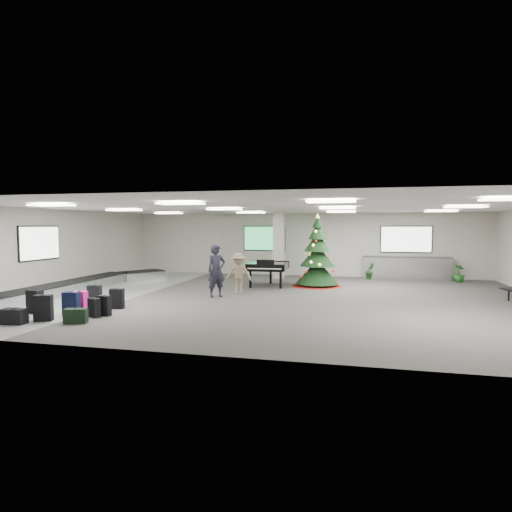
% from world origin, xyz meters
% --- Properties ---
extents(ground, '(18.00, 18.00, 0.00)m').
position_xyz_m(ground, '(0.00, 0.00, 0.00)').
color(ground, '#3E3B39').
rests_on(ground, ground).
extents(room_envelope, '(18.02, 14.02, 3.21)m').
position_xyz_m(room_envelope, '(-0.38, 0.67, 2.33)').
color(room_envelope, beige).
rests_on(room_envelope, ground).
extents(baggage_carousel, '(2.28, 9.71, 0.43)m').
position_xyz_m(baggage_carousel, '(-7.84, -0.08, 0.21)').
color(baggage_carousel, silver).
rests_on(baggage_carousel, ground).
extents(service_counter, '(4.05, 0.65, 1.08)m').
position_xyz_m(service_counter, '(5.00, 6.65, 0.55)').
color(service_counter, silver).
rests_on(service_counter, ground).
extents(suitcase_0, '(0.51, 0.38, 0.72)m').
position_xyz_m(suitcase_0, '(-5.49, -5.09, 0.35)').
color(suitcase_0, black).
rests_on(suitcase_0, ground).
extents(suitcase_1, '(0.38, 0.22, 0.59)m').
position_xyz_m(suitcase_1, '(-4.30, -4.12, 0.29)').
color(suitcase_1, black).
rests_on(suitcase_1, ground).
extents(pink_suitcase, '(0.42, 0.24, 0.67)m').
position_xyz_m(pink_suitcase, '(-5.17, -3.98, 0.32)').
color(pink_suitcase, '#FF2198').
rests_on(pink_suitcase, ground).
extents(suitcase_3, '(0.44, 0.29, 0.64)m').
position_xyz_m(suitcase_3, '(-4.51, -3.09, 0.31)').
color(suitcase_3, black).
rests_on(suitcase_3, ground).
extents(navy_suitcase, '(0.47, 0.31, 0.69)m').
position_xyz_m(navy_suitcase, '(-5.20, -4.33, 0.34)').
color(navy_suitcase, black).
rests_on(navy_suitcase, ground).
extents(suitcase_5, '(0.49, 0.31, 0.70)m').
position_xyz_m(suitcase_5, '(-6.45, -4.27, 0.34)').
color(suitcase_5, black).
rests_on(suitcase_5, ground).
extents(green_duffel, '(0.62, 0.43, 0.40)m').
position_xyz_m(green_duffel, '(-4.51, -5.10, 0.19)').
color(green_duffel, black).
rests_on(green_duffel, ground).
extents(suitcase_7, '(0.41, 0.33, 0.55)m').
position_xyz_m(suitcase_7, '(-4.47, -4.34, 0.27)').
color(suitcase_7, black).
rests_on(suitcase_7, ground).
extents(suitcase_8, '(0.47, 0.34, 0.64)m').
position_xyz_m(suitcase_8, '(-5.63, -2.57, 0.31)').
color(suitcase_8, black).
rests_on(suitcase_8, ground).
extents(black_duffel, '(0.64, 0.39, 0.42)m').
position_xyz_m(black_duffel, '(-5.99, -5.57, 0.20)').
color(black_duffel, black).
rests_on(black_duffel, ground).
extents(christmas_tree, '(2.15, 2.15, 3.07)m').
position_xyz_m(christmas_tree, '(1.06, 3.28, 1.05)').
color(christmas_tree, maroon).
rests_on(christmas_tree, ground).
extents(grand_piano, '(1.69, 2.12, 1.17)m').
position_xyz_m(grand_piano, '(-0.98, 2.82, 0.84)').
color(grand_piano, black).
rests_on(grand_piano, ground).
extents(traveler_a, '(0.81, 0.79, 1.88)m').
position_xyz_m(traveler_a, '(-2.21, -0.33, 0.94)').
color(traveler_a, black).
rests_on(traveler_a, ground).
extents(traveler_b, '(1.04, 0.66, 1.53)m').
position_xyz_m(traveler_b, '(-1.67, 0.66, 0.76)').
color(traveler_b, '#837051').
rests_on(traveler_b, ground).
extents(potted_plant_left, '(0.54, 0.51, 0.78)m').
position_xyz_m(potted_plant_left, '(3.31, 6.18, 0.39)').
color(potted_plant_left, '#163F14').
rests_on(potted_plant_left, ground).
extents(potted_plant_right, '(0.63, 0.63, 0.81)m').
position_xyz_m(potted_plant_right, '(7.21, 5.99, 0.40)').
color(potted_plant_right, '#163F14').
rests_on(potted_plant_right, ground).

